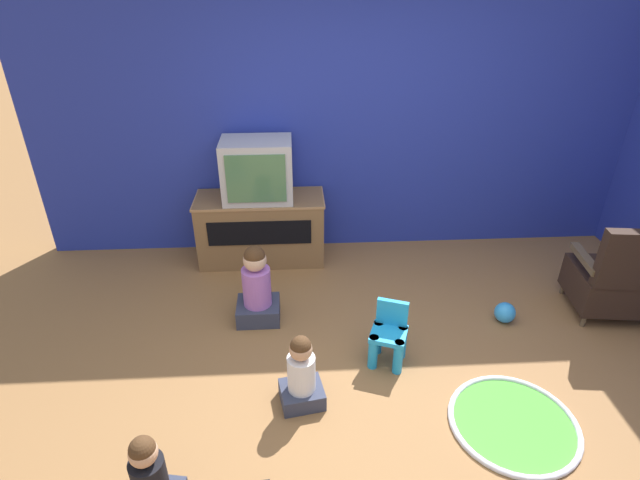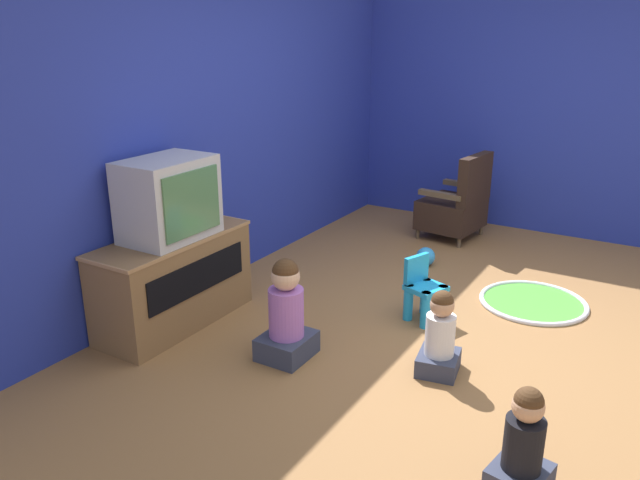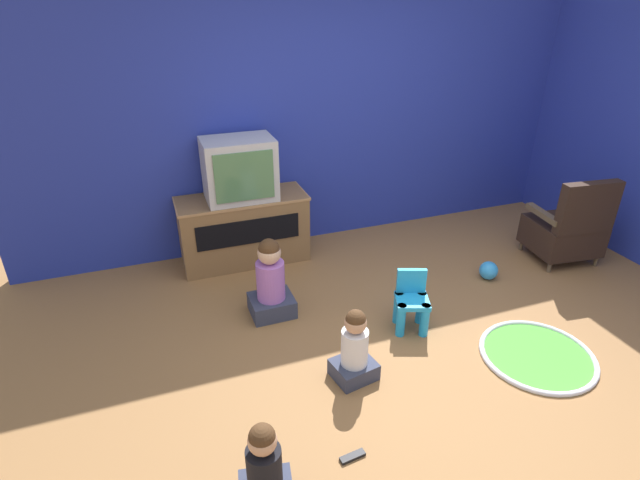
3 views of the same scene
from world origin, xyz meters
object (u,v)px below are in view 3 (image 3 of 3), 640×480
object	(u,v)px
tv_cabinet	(244,228)
toy_ball	(489,270)
black_armchair	(567,229)
child_watching_left	(265,471)
child_watching_center	(271,283)
child_watching_right	(354,349)
remote_control	(353,456)
yellow_kid_chair	(411,305)
television	(239,169)

from	to	relation	value
tv_cabinet	toy_ball	xyz separation A→B (m)	(1.97, -1.09, -0.25)
black_armchair	child_watching_left	xyz separation A→B (m)	(-3.29, -1.49, -0.10)
child_watching_center	child_watching_right	xyz separation A→B (m)	(0.33, -0.90, -0.06)
remote_control	yellow_kid_chair	bearing A→B (deg)	40.59
child_watching_center	toy_ball	size ratio (longest dim) A/B	4.05
black_armchair	yellow_kid_chair	size ratio (longest dim) A/B	1.84
television	tv_cabinet	bearing A→B (deg)	90.00
child_watching_right	toy_ball	xyz separation A→B (m)	(1.64, 0.75, -0.15)
black_armchair	child_watching_right	world-z (taller)	black_armchair
tv_cabinet	black_armchair	xyz separation A→B (m)	(2.84, -1.05, -0.00)
child_watching_right	child_watching_center	bearing A→B (deg)	99.66
yellow_kid_chair	toy_ball	bearing A→B (deg)	41.28
child_watching_left	child_watching_center	bearing A→B (deg)	84.03
tv_cabinet	television	bearing A→B (deg)	-90.00
child_watching_left	toy_ball	xyz separation A→B (m)	(2.42, 1.44, -0.15)
television	child_watching_left	xyz separation A→B (m)	(-0.45, -2.52, -0.69)
child_watching_center	child_watching_right	distance (m)	0.96
television	child_watching_right	xyz separation A→B (m)	(0.33, -1.83, -0.68)
television	child_watching_right	distance (m)	1.98
television	black_armchair	xyz separation A→B (m)	(2.84, -1.03, -0.58)
black_armchair	remote_control	xyz separation A→B (m)	(-2.77, -1.40, -0.32)
television	child_watching_center	distance (m)	1.12
tv_cabinet	child_watching_center	bearing A→B (deg)	-89.55
television	yellow_kid_chair	distance (m)	1.89
remote_control	child_watching_center	bearing A→B (deg)	85.84
yellow_kid_chair	child_watching_left	xyz separation A→B (m)	(-1.41, -1.05, 0.03)
child_watching_left	remote_control	xyz separation A→B (m)	(0.52, 0.09, -0.22)
black_armchair	remote_control	distance (m)	3.12
tv_cabinet	toy_ball	bearing A→B (deg)	-28.97
television	black_armchair	bearing A→B (deg)	-19.96
tv_cabinet	toy_ball	distance (m)	2.27
child_watching_center	toy_ball	world-z (taller)	child_watching_center
tv_cabinet	black_armchair	size ratio (longest dim) A/B	1.39
black_armchair	remote_control	size ratio (longest dim) A/B	5.55
toy_ball	tv_cabinet	bearing A→B (deg)	151.03
child_watching_center	child_watching_left	bearing A→B (deg)	-106.55
black_armchair	toy_ball	xyz separation A→B (m)	(-0.87, -0.05, -0.25)
tv_cabinet	television	xyz separation A→B (m)	(0.00, -0.01, 0.58)
tv_cabinet	yellow_kid_chair	bearing A→B (deg)	-57.10
tv_cabinet	child_watching_center	distance (m)	0.95
child_watching_center	child_watching_right	bearing A→B (deg)	-70.49
television	remote_control	world-z (taller)	television
television	toy_ball	size ratio (longest dim) A/B	3.76
child_watching_left	television	bearing A→B (deg)	89.98
child_watching_left	child_watching_center	size ratio (longest dim) A/B	0.80
yellow_kid_chair	remote_control	world-z (taller)	yellow_kid_chair
black_armchair	toy_ball	bearing A→B (deg)	9.78
yellow_kid_chair	child_watching_center	xyz separation A→B (m)	(-0.95, 0.54, 0.08)
toy_ball	child_watching_right	bearing A→B (deg)	-155.45
black_armchair	child_watching_right	bearing A→B (deg)	24.30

